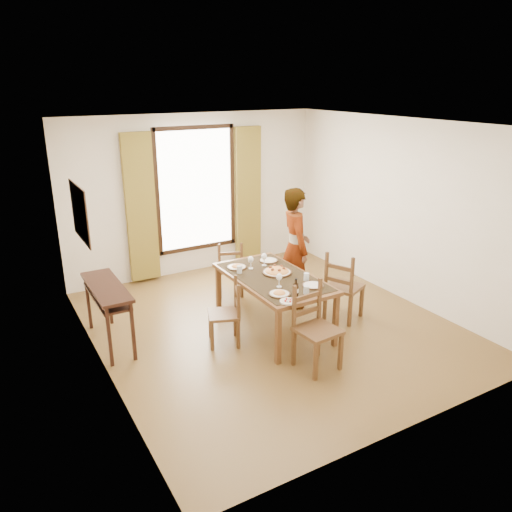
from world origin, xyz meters
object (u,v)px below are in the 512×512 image
console_table (107,294)px  man (295,248)px  dining_table (273,281)px  pasta_platter (277,270)px

console_table → man: 2.72m
console_table → dining_table: 2.13m
man → pasta_platter: 0.74m
dining_table → console_table: bearing=161.5°
console_table → pasta_platter: bearing=-16.0°
man → pasta_platter: bearing=142.7°
console_table → man: (2.70, -0.17, 0.20)m
dining_table → pasta_platter: pasta_platter is taller
console_table → pasta_platter: pasta_platter is taller
console_table → pasta_platter: 2.20m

